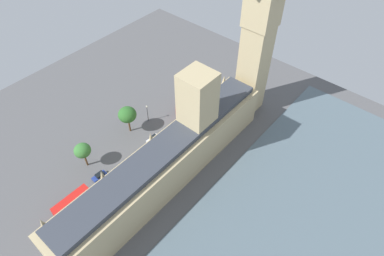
{
  "coord_description": "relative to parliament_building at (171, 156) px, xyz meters",
  "views": [
    {
      "loc": [
        -43.86,
        38.03,
        79.9
      ],
      "look_at": [
        1.0,
        -14.37,
        7.65
      ],
      "focal_mm": 31.13,
      "sensor_mm": 36.0,
      "label": 1
    }
  ],
  "objects": [
    {
      "name": "ground_plane",
      "position": [
        1.99,
        2.01,
        -8.21
      ],
      "size": [
        145.41,
        145.41,
        0.0
      ],
      "primitive_type": "plane",
      "color": "#565659"
    },
    {
      "name": "river_thames",
      "position": [
        -33.7,
        2.01,
        -8.09
      ],
      "size": [
        44.02,
        130.86,
        0.25
      ],
      "primitive_type": "cube",
      "color": "slate",
      "rests_on": "ground"
    },
    {
      "name": "parliament_building",
      "position": [
        0.0,
        0.0,
        0.0
      ],
      "size": [
        11.5,
        72.69,
        29.88
      ],
      "color": "tan",
      "rests_on": "ground"
    },
    {
      "name": "clock_tower",
      "position": [
        0.07,
        -39.07,
        21.47
      ],
      "size": [
        8.7,
        8.7,
        57.34
      ],
      "color": "tan",
      "rests_on": "ground"
    },
    {
      "name": "double_decker_bus_corner",
      "position": [
        13.96,
        -23.74,
        -5.58
      ],
      "size": [
        3.59,
        10.7,
        4.75
      ],
      "rotation": [
        0.0,
        0.0,
        3.04
      ],
      "color": "red",
      "rests_on": "ground"
    },
    {
      "name": "car_white_under_trees",
      "position": [
        13.48,
        -5.61,
        -7.32
      ],
      "size": [
        2.07,
        4.45,
        1.74
      ],
      "rotation": [
        0.0,
        0.0,
        -0.03
      ],
      "color": "silver",
      "rests_on": "ground"
    },
    {
      "name": "car_blue_kerbside",
      "position": [
        15.04,
        14.69,
        -7.32
      ],
      "size": [
        2.16,
        4.42,
        1.74
      ],
      "rotation": [
        0.0,
        0.0,
        -0.07
      ],
      "color": "navy",
      "rests_on": "ground"
    },
    {
      "name": "double_decker_bus_trailing",
      "position": [
        12.42,
        25.47,
        -5.58
      ],
      "size": [
        2.77,
        10.54,
        4.75
      ],
      "rotation": [
        0.0,
        0.0,
        3.13
      ],
      "color": "red",
      "rests_on": "ground"
    },
    {
      "name": "pedestrian_leading",
      "position": [
        8.4,
        23.01,
        -7.46
      ],
      "size": [
        0.7,
        0.64,
        1.68
      ],
      "rotation": [
        0.0,
        0.0,
        1.04
      ],
      "color": "navy",
      "rests_on": "ground"
    },
    {
      "name": "plane_tree_far_end",
      "position": [
        22.45,
        -3.79,
        -0.96
      ],
      "size": [
        5.82,
        5.82,
        9.77
      ],
      "color": "brown",
      "rests_on": "ground"
    },
    {
      "name": "plane_tree_near_tower",
      "position": [
        21.65,
        14.1,
        -1.6
      ],
      "size": [
        4.88,
        4.88,
        8.75
      ],
      "color": "brown",
      "rests_on": "ground"
    },
    {
      "name": "street_lamp_opposite_hall",
      "position": [
        21.2,
        -10.93,
        -3.53
      ],
      "size": [
        0.56,
        0.56,
        6.77
      ],
      "color": "black",
      "rests_on": "ground"
    }
  ]
}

